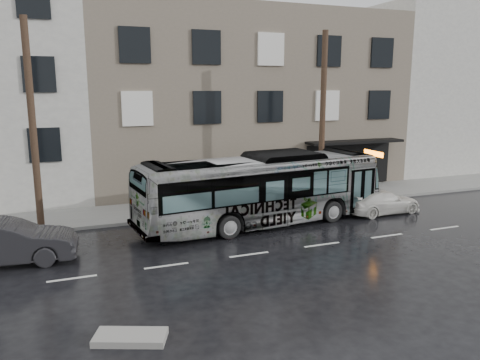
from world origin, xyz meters
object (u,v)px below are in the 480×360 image
object	(u,v)px
bus	(262,190)
white_sedan	(382,202)
dark_sedan	(5,242)
utility_pole_rear	(33,127)
utility_pole_front	(322,119)
sign_post	(338,179)

from	to	relation	value
bus	white_sedan	bearing A→B (deg)	-99.92
white_sedan	dark_sedan	distance (m)	17.14
utility_pole_rear	bus	distance (m)	10.28
utility_pole_front	white_sedan	xyz separation A→B (m)	(2.05, -2.63, -4.05)
sign_post	dark_sedan	size ratio (longest dim) A/B	0.49
utility_pole_rear	white_sedan	world-z (taller)	utility_pole_rear
sign_post	bus	bearing A→B (deg)	-158.03
utility_pole_front	bus	distance (m)	5.78
utility_pole_rear	dark_sedan	bearing A→B (deg)	-106.94
bus	dark_sedan	size ratio (longest dim) A/B	2.41
sign_post	dark_sedan	distance (m)	16.56
bus	dark_sedan	xyz separation A→B (m)	(-10.65, -1.29, -0.85)
utility_pole_rear	sign_post	world-z (taller)	utility_pole_rear
bus	dark_sedan	distance (m)	10.76
utility_pole_front	dark_sedan	size ratio (longest dim) A/B	1.83
utility_pole_front	sign_post	distance (m)	3.48
dark_sedan	utility_pole_rear	bearing A→B (deg)	-11.42
dark_sedan	bus	bearing A→B (deg)	-77.58
utility_pole_rear	bus	size ratio (longest dim) A/B	0.76
white_sedan	utility_pole_front	bearing A→B (deg)	35.35
utility_pole_front	sign_post	world-z (taller)	utility_pole_front
utility_pole_rear	dark_sedan	size ratio (longest dim) A/B	1.83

